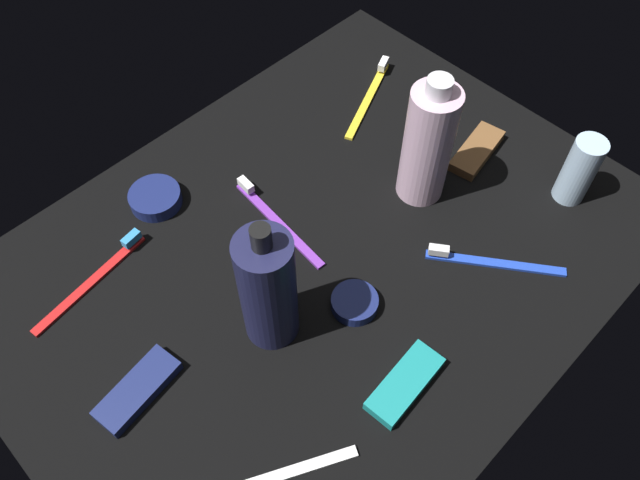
{
  "coord_description": "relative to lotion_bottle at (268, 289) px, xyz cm",
  "views": [
    {
      "loc": [
        -32.54,
        -32.77,
        69.45
      ],
      "look_at": [
        0.0,
        0.0,
        3.0
      ],
      "focal_mm": 35.61,
      "sensor_mm": 36.0,
      "label": 1
    }
  ],
  "objects": [
    {
      "name": "deodorant_stick",
      "position": [
        43.18,
        -13.97,
        -3.64
      ],
      "size": [
        4.3,
        4.3,
        10.39
      ],
      "primitive_type": "cylinder",
      "color": "silver",
      "rests_on": "ground_plane"
    },
    {
      "name": "cream_tin_right",
      "position": [
        9.06,
        -5.14,
        -8.01
      ],
      "size": [
        5.87,
        5.87,
        1.66
      ],
      "primitive_type": "cylinder",
      "color": "navy",
      "rests_on": "ground_plane"
    },
    {
      "name": "toothbrush_purple",
      "position": [
        11.0,
        11.79,
        -8.23
      ],
      "size": [
        2.69,
        18.04,
        2.1
      ],
      "color": "purple",
      "rests_on": "ground_plane"
    },
    {
      "name": "ground_plane",
      "position": [
        11.61,
        3.49,
        -9.44
      ],
      "size": [
        84.0,
        64.0,
        1.2
      ],
      "primitive_type": "cube",
      "color": "black"
    },
    {
      "name": "snack_bar_brown",
      "position": [
        40.26,
        -0.25,
        -8.09
      ],
      "size": [
        10.94,
        5.74,
        1.5
      ],
      "primitive_type": "cube",
      "rotation": [
        0.0,
        0.0,
        0.17
      ],
      "color": "brown",
      "rests_on": "ground_plane"
    },
    {
      "name": "snack_bar_teal",
      "position": [
        5.54,
        -16.39,
        -8.09
      ],
      "size": [
        10.68,
        4.8,
        1.5
      ],
      "primitive_type": "cube",
      "rotation": [
        0.0,
        0.0,
        0.08
      ],
      "color": "teal",
      "rests_on": "ground_plane"
    },
    {
      "name": "toothbrush_white",
      "position": [
        -12.76,
        -12.97,
        -8.23
      ],
      "size": [
        16.54,
        9.33,
        2.1
      ],
      "color": "white",
      "rests_on": "ground_plane"
    },
    {
      "name": "bodywash_bottle",
      "position": [
        29.2,
        1.37,
        0.27
      ],
      "size": [
        6.51,
        6.51,
        19.85
      ],
      "color": "silver",
      "rests_on": "ground_plane"
    },
    {
      "name": "toothbrush_blue",
      "position": [
        25.85,
        -12.87,
        -8.23
      ],
      "size": [
        11.58,
        15.25,
        2.1
      ],
      "color": "blue",
      "rests_on": "ground_plane"
    },
    {
      "name": "toothbrush_yellow",
      "position": [
        38.27,
        19.09,
        -8.23
      ],
      "size": [
        16.95,
        8.37,
        2.1
      ],
      "color": "yellow",
      "rests_on": "ground_plane"
    },
    {
      "name": "cream_tin_left",
      "position": [
        1.44,
        25.5,
        -7.84
      ],
      "size": [
        7.15,
        7.15,
        2.0
      ],
      "primitive_type": "cylinder",
      "color": "navy",
      "rests_on": "ground_plane"
    },
    {
      "name": "lotion_bottle",
      "position": [
        0.0,
        0.0,
        0.0
      ],
      "size": [
        6.5,
        6.5,
        20.11
      ],
      "color": "#1D1E42",
      "rests_on": "ground_plane"
    },
    {
      "name": "toothbrush_red",
      "position": [
        -11.33,
        20.85,
        -8.23
      ],
      "size": [
        17.98,
        3.83,
        2.1
      ],
      "color": "red",
      "rests_on": "ground_plane"
    },
    {
      "name": "snack_bar_navy",
      "position": [
        -16.54,
        4.48,
        -8.09
      ],
      "size": [
        10.88,
        5.51,
        1.5
      ],
      "primitive_type": "cube",
      "rotation": [
        0.0,
        0.0,
        0.15
      ],
      "color": "navy",
      "rests_on": "ground_plane"
    }
  ]
}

